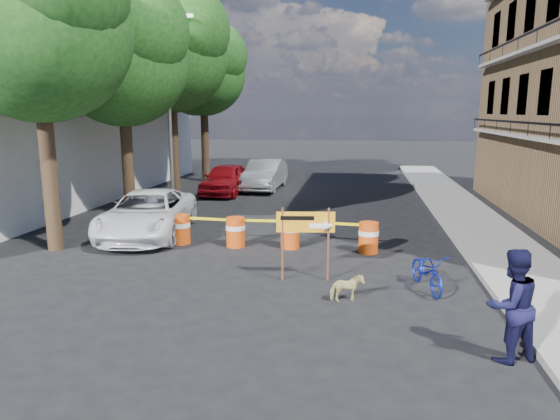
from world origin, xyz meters
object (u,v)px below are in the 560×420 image
(barrel_mid_left, at_px, (236,231))
(dog, at_px, (347,288))
(sedan_red, at_px, (226,179))
(pedestrian, at_px, (512,305))
(barrel_mid_right, at_px, (290,233))
(bicycle, at_px, (428,254))
(suv_white, at_px, (148,214))
(detour_sign, at_px, (313,228))
(barrel_far_right, at_px, (368,237))
(barrel_far_left, at_px, (181,229))
(sedan_silver, at_px, (265,175))

(barrel_mid_left, xyz_separation_m, dog, (3.43, -3.98, -0.17))
(sedan_red, bearing_deg, dog, -64.42)
(pedestrian, height_order, dog, pedestrian)
(barrel_mid_right, bearing_deg, bicycle, -40.42)
(dog, bearing_deg, suv_white, 30.11)
(detour_sign, bearing_deg, barrel_mid_left, 125.97)
(barrel_far_right, xyz_separation_m, pedestrian, (2.16, -6.09, 0.48))
(barrel_far_left, distance_m, detour_sign, 5.23)
(suv_white, bearing_deg, barrel_far_left, -37.96)
(barrel_mid_left, bearing_deg, sedan_red, 106.64)
(barrel_far_left, relative_size, sedan_red, 0.20)
(pedestrian, bearing_deg, barrel_mid_right, -79.46)
(detour_sign, xyz_separation_m, pedestrian, (3.54, -3.44, -0.36))
(dog, bearing_deg, bicycle, -83.50)
(dog, bearing_deg, barrel_far_right, -31.07)
(barrel_far_left, height_order, suv_white, suv_white)
(detour_sign, bearing_deg, suv_white, 140.27)
(barrel_far_left, bearing_deg, bicycle, -23.49)
(barrel_far_left, distance_m, suv_white, 1.68)
(pedestrian, bearing_deg, barrel_far_right, -95.44)
(barrel_far_left, xyz_separation_m, barrel_mid_left, (1.75, -0.09, 0.00))
(bicycle, bearing_deg, barrel_far_right, 98.72)
(detour_sign, relative_size, sedan_red, 0.41)
(barrel_far_right, distance_m, pedestrian, 6.48)
(barrel_mid_right, height_order, pedestrian, pedestrian)
(barrel_far_right, height_order, pedestrian, pedestrian)
(barrel_far_right, distance_m, sedan_red, 11.75)
(barrel_mid_left, distance_m, barrel_far_right, 3.96)
(barrel_far_right, bearing_deg, dog, -97.68)
(barrel_far_left, distance_m, barrel_mid_left, 1.76)
(barrel_mid_right, distance_m, barrel_far_right, 2.31)
(detour_sign, bearing_deg, dog, -63.44)
(barrel_mid_left, distance_m, sedan_silver, 11.34)
(barrel_mid_left, xyz_separation_m, sedan_red, (-2.84, 9.50, 0.28))
(barrel_mid_right, xyz_separation_m, sedan_red, (-4.49, 9.41, 0.28))
(barrel_mid_left, bearing_deg, bicycle, -29.42)
(sedan_red, distance_m, sedan_silver, 2.42)
(detour_sign, height_order, sedan_red, detour_sign)
(dog, distance_m, sedan_red, 14.88)
(sedan_red, bearing_deg, bicycle, -56.42)
(barrel_mid_left, height_order, pedestrian, pedestrian)
(barrel_mid_left, relative_size, detour_sign, 0.50)
(barrel_mid_left, distance_m, dog, 5.26)
(barrel_far_right, relative_size, sedan_silver, 0.19)
(pedestrian, height_order, sedan_red, pedestrian)
(barrel_far_left, relative_size, suv_white, 0.17)
(barrel_far_right, distance_m, dog, 3.95)
(barrel_mid_left, height_order, suv_white, suv_white)
(sedan_red, bearing_deg, barrel_far_left, -82.77)
(bicycle, height_order, dog, bicycle)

